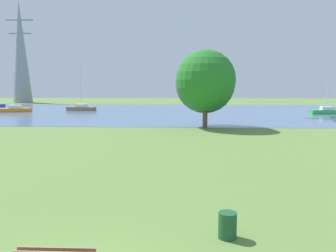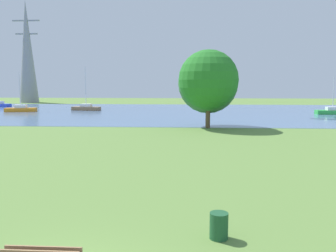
# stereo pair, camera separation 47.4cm
# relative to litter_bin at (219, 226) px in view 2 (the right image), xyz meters

# --- Properties ---
(ground_plane) EXTENTS (160.00, 160.00, 0.00)m
(ground_plane) POSITION_rel_litter_bin_xyz_m (-4.20, 19.01, -0.40)
(ground_plane) COLOR olive
(litter_bin) EXTENTS (0.56, 0.56, 0.80)m
(litter_bin) POSITION_rel_litter_bin_xyz_m (0.00, 0.00, 0.00)
(litter_bin) COLOR #1E512D
(litter_bin) RESTS_ON ground
(water_surface) EXTENTS (140.00, 40.00, 0.02)m
(water_surface) POSITION_rel_litter_bin_xyz_m (-4.20, 47.01, -0.39)
(water_surface) COLOR #53739E
(water_surface) RESTS_ON ground
(sailboat_green) EXTENTS (4.84, 1.62, 5.62)m
(sailboat_green) POSITION_rel_litter_bin_xyz_m (20.11, 44.26, 0.05)
(sailboat_green) COLOR green
(sailboat_green) RESTS_ON water_surface
(sailboat_orange) EXTENTS (4.98, 2.24, 6.24)m
(sailboat_orange) POSITION_rel_litter_bin_xyz_m (-28.28, 45.95, 0.05)
(sailboat_orange) COLOR orange
(sailboat_orange) RESTS_ON water_surface
(sailboat_brown) EXTENTS (4.99, 2.30, 7.32)m
(sailboat_brown) POSITION_rel_litter_bin_xyz_m (-18.56, 49.45, 0.07)
(sailboat_brown) COLOR brown
(sailboat_brown) RESTS_ON water_surface
(tree_mid_shore) EXTENTS (6.15, 6.15, 8.04)m
(tree_mid_shore) POSITION_rel_litter_bin_xyz_m (0.92, 26.80, 4.56)
(tree_mid_shore) COLOR brown
(tree_mid_shore) RESTS_ON ground
(tree_east_far) EXTENTS (6.31, 6.31, 7.76)m
(tree_east_far) POSITION_rel_litter_bin_xyz_m (0.93, 27.98, 4.19)
(tree_east_far) COLOR brown
(tree_east_far) RESTS_ON ground
(electricity_pylon) EXTENTS (6.40, 4.40, 23.66)m
(electricity_pylon) POSITION_rel_litter_bin_xyz_m (-39.10, 72.88, 11.44)
(electricity_pylon) COLOR gray
(electricity_pylon) RESTS_ON ground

